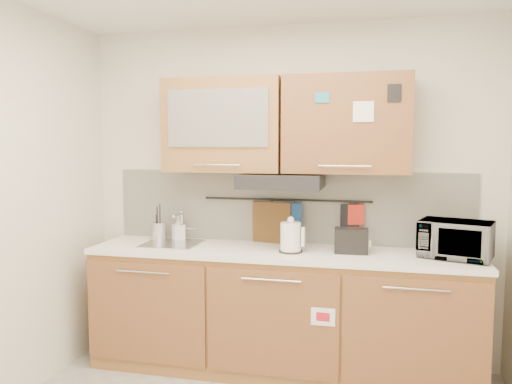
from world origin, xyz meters
The scene contains 17 objects.
wall_back centered at (0.00, 1.50, 1.30)m, with size 3.20×3.20×0.00m, color silver.
base_cabinet centered at (0.00, 1.19, 0.41)m, with size 2.80×0.64×0.88m.
countertop centered at (0.00, 1.19, 0.90)m, with size 2.82×0.62×0.04m, color white.
backsplash centered at (0.00, 1.49, 1.20)m, with size 2.80×0.02×0.56m, color silver.
upper_cabinets centered at (0.00, 1.32, 1.83)m, with size 1.82×0.37×0.70m.
range_hood centered at (0.00, 1.25, 1.42)m, with size 0.60×0.46×0.10m, color black.
sink centered at (-0.85, 1.21, 0.92)m, with size 0.42×0.40×0.26m.
utensil_rail centered at (0.00, 1.45, 1.26)m, with size 0.02×0.02×1.30m, color black.
utensil_crock centered at (-1.01, 1.32, 1.00)m, with size 0.13×0.13×0.29m.
kettle centered at (0.09, 1.12, 1.02)m, with size 0.19×0.17×0.26m.
toaster centered at (0.51, 1.20, 1.01)m, with size 0.24×0.15×0.18m.
microwave centered at (1.21, 1.20, 1.05)m, with size 0.46×0.31×0.25m, color #999999.
soap_bottle centered at (-0.86, 1.35, 1.02)m, with size 0.09×0.09×0.19m, color #999999.
cutting_board centered at (-0.11, 1.44, 1.05)m, with size 0.31×0.02×0.39m, color brown.
oven_mitt centered at (0.07, 1.44, 1.14)m, with size 0.12×0.03×0.19m, color navy.
dark_pouch centered at (0.49, 1.44, 1.13)m, with size 0.14×0.04×0.21m, color black.
pot_holder centered at (0.53, 1.44, 1.16)m, with size 0.12×0.02×0.15m, color red.
Camera 1 is at (0.65, -2.35, 1.68)m, focal length 35.00 mm.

